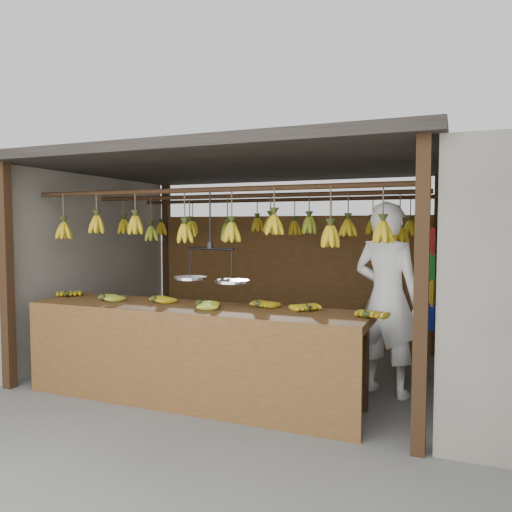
% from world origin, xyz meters
% --- Properties ---
extents(ground, '(80.00, 80.00, 0.00)m').
position_xyz_m(ground, '(0.00, 0.00, 0.00)').
color(ground, '#5B5B57').
extents(stall, '(4.30, 3.30, 2.40)m').
position_xyz_m(stall, '(0.00, 0.33, 1.97)').
color(stall, black).
rests_on(stall, ground).
extents(neighbor_left, '(3.00, 3.00, 2.30)m').
position_xyz_m(neighbor_left, '(-3.60, 0.00, 1.15)').
color(neighbor_left, slate).
rests_on(neighbor_left, ground).
extents(counter, '(3.43, 0.75, 0.96)m').
position_xyz_m(counter, '(-0.06, -1.23, 0.70)').
color(counter, brown).
rests_on(counter, ground).
extents(hanging_bananas, '(3.61, 2.25, 0.39)m').
position_xyz_m(hanging_bananas, '(-0.00, -0.01, 1.63)').
color(hanging_bananas, '#B49413').
rests_on(hanging_bananas, ground).
extents(balance_scale, '(0.81, 0.42, 0.87)m').
position_xyz_m(balance_scale, '(0.06, -1.00, 1.19)').
color(balance_scale, black).
rests_on(balance_scale, ground).
extents(vendor, '(0.80, 0.67, 1.89)m').
position_xyz_m(vendor, '(1.60, -0.22, 0.95)').
color(vendor, white).
rests_on(vendor, ground).
extents(bag_bundles, '(0.08, 0.26, 1.27)m').
position_xyz_m(bag_bundles, '(1.94, 1.35, 1.00)').
color(bag_bundles, red).
rests_on(bag_bundles, ground).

